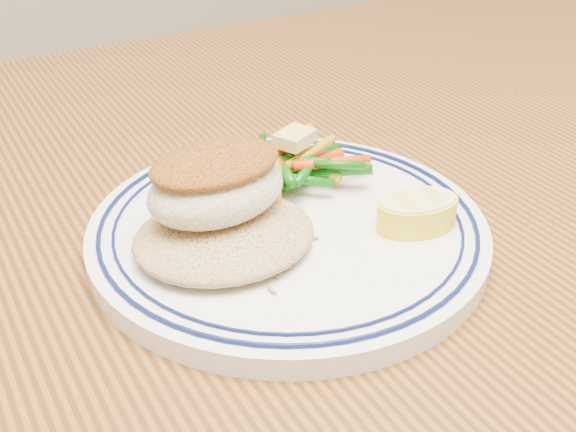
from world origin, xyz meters
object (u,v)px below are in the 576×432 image
at_px(rice_pilaf, 224,232).
at_px(vegetable_pile, 289,163).
at_px(dining_table, 323,317).
at_px(lemon_wedge, 417,211).
at_px(fish_fillet, 216,183).
at_px(plate, 288,229).

distance_m(rice_pilaf, vegetable_pile, 0.10).
relative_size(dining_table, lemon_wedge, 24.60).
bearing_deg(lemon_wedge, dining_table, 112.63).
xyz_separation_m(rice_pilaf, fish_fillet, (0.00, 0.01, 0.03)).
bearing_deg(fish_fillet, vegetable_pile, 29.81).
xyz_separation_m(dining_table, fish_fillet, (-0.09, -0.01, 0.15)).
bearing_deg(plate, fish_fillet, 169.99).
xyz_separation_m(dining_table, lemon_wedge, (0.03, -0.07, 0.12)).
distance_m(plate, rice_pilaf, 0.05).
distance_m(rice_pilaf, fish_fillet, 0.03).
xyz_separation_m(rice_pilaf, lemon_wedge, (0.12, -0.04, 0.00)).
bearing_deg(vegetable_pile, plate, -120.19).
bearing_deg(lemon_wedge, rice_pilaf, 161.14).
xyz_separation_m(fish_fillet, vegetable_pile, (0.08, 0.04, -0.03)).
bearing_deg(plate, vegetable_pile, 59.81).
distance_m(fish_fillet, vegetable_pile, 0.09).
bearing_deg(fish_fillet, plate, -10.01).
relative_size(rice_pilaf, vegetable_pile, 1.06).
distance_m(plate, fish_fillet, 0.06).
height_order(plate, rice_pilaf, rice_pilaf).
bearing_deg(vegetable_pile, rice_pilaf, -143.95).
relative_size(plate, lemon_wedge, 4.34).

